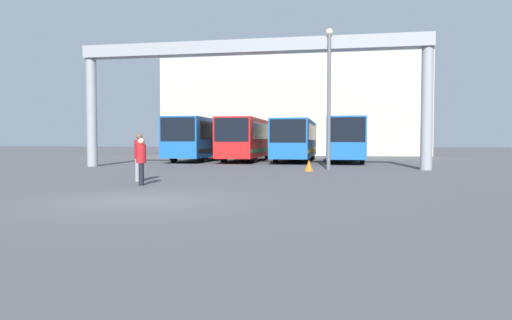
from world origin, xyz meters
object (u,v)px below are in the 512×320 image
object	(u,v)px
bus_slot_1	(247,137)
pedestrian_mid_right	(141,160)
bus_slot_3	(345,137)
pedestrian_mid_left	(139,156)
bus_slot_2	(296,138)
lamp_post	(329,93)
bus_slot_0	(201,137)
traffic_cone	(309,166)

from	to	relation	value
bus_slot_1	pedestrian_mid_right	distance (m)	18.97
bus_slot_3	pedestrian_mid_left	xyz separation A→B (m)	(-7.84, -17.72, -0.82)
bus_slot_2	lamp_post	bearing A→B (deg)	-74.45
bus_slot_0	pedestrian_mid_right	xyz separation A→B (m)	(3.75, -18.98, -0.96)
bus_slot_1	bus_slot_3	size ratio (longest dim) A/B	0.96
bus_slot_1	pedestrian_mid_left	xyz separation A→B (m)	(-0.60, -17.50, -0.83)
pedestrian_mid_left	pedestrian_mid_right	size ratio (longest dim) A/B	1.11
pedestrian_mid_right	bus_slot_1	bearing A→B (deg)	-23.13
bus_slot_0	bus_slot_2	bearing A→B (deg)	2.19
lamp_post	pedestrian_mid_left	bearing A→B (deg)	-129.38
bus_slot_3	traffic_cone	bearing A→B (deg)	-100.01
bus_slot_1	traffic_cone	size ratio (longest dim) A/B	18.16
bus_slot_3	bus_slot_1	bearing A→B (deg)	-178.22
bus_slot_0	bus_slot_2	xyz separation A→B (m)	(7.24, 0.28, -0.10)
bus_slot_0	bus_slot_2	size ratio (longest dim) A/B	0.95
bus_slot_3	bus_slot_0	bearing A→B (deg)	-178.96
lamp_post	bus_slot_0	bearing A→B (deg)	137.08
pedestrian_mid_left	lamp_post	xyz separation A→B (m)	(6.85, 8.35, 3.11)
bus_slot_2	pedestrian_mid_right	distance (m)	19.59
bus_slot_3	traffic_cone	distance (m)	11.17
pedestrian_mid_left	traffic_cone	xyz separation A→B (m)	(5.92, 6.83, -0.67)
bus_slot_0	pedestrian_mid_left	size ratio (longest dim) A/B	5.75
pedestrian_mid_left	pedestrian_mid_right	world-z (taller)	pedestrian_mid_left
bus_slot_1	bus_slot_3	distance (m)	7.24
traffic_cone	pedestrian_mid_right	bearing A→B (deg)	-122.07
bus_slot_1	lamp_post	distance (m)	11.32
bus_slot_0	pedestrian_mid_right	world-z (taller)	bus_slot_0
bus_slot_2	pedestrian_mid_left	world-z (taller)	bus_slot_2
traffic_cone	bus_slot_1	bearing A→B (deg)	116.48
pedestrian_mid_right	bus_slot_0	bearing A→B (deg)	-12.35
pedestrian_mid_left	lamp_post	bearing A→B (deg)	169.66
bus_slot_2	pedestrian_mid_right	world-z (taller)	bus_slot_2
bus_slot_0	lamp_post	xyz separation A→B (m)	(9.87, -9.18, 2.24)
bus_slot_1	pedestrian_mid_left	bearing A→B (deg)	-91.96
bus_slot_2	traffic_cone	size ratio (longest dim) A/B	19.24
bus_slot_1	bus_slot_2	distance (m)	3.63
pedestrian_mid_left	traffic_cone	bearing A→B (deg)	168.13
bus_slot_2	lamp_post	world-z (taller)	lamp_post
bus_slot_3	pedestrian_mid_right	distance (m)	20.47
bus_slot_0	bus_slot_1	distance (m)	3.62
traffic_cone	lamp_post	bearing A→B (deg)	58.38
bus_slot_2	traffic_cone	distance (m)	11.20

